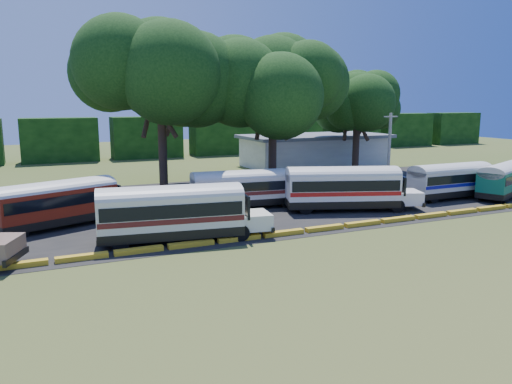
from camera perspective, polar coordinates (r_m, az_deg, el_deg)
name	(u,v)px	position (r m, az deg, el deg)	size (l,w,h in m)	color
ground	(312,237)	(31.28, 6.45, -5.11)	(160.00, 160.00, 0.00)	#314B19
asphalt_strip	(250,201)	(42.14, -0.68, -0.98)	(64.00, 24.00, 0.02)	black
curb	(304,231)	(32.07, 5.54, -4.42)	(53.70, 0.45, 0.30)	gold
terminal_building	(315,150)	(65.44, 6.74, 4.81)	(19.00, 9.00, 4.00)	silver
treeline_backdrop	(147,137)	(75.68, -12.38, 6.13)	(130.00, 4.00, 6.00)	black
bus_red	(59,201)	(35.56, -21.56, -0.92)	(9.71, 5.78, 3.14)	black
bus_cream_west	(174,210)	(30.05, -9.30, -2.04)	(10.63, 4.00, 3.41)	black
bus_cream_east	(242,187)	(38.94, -1.59, 0.60)	(9.35, 3.26, 3.01)	black
bus_white_red	(345,186)	(38.65, 10.14, 0.71)	(10.64, 5.85, 3.41)	black
bus_white_blue	(452,179)	(45.96, 21.49, 1.42)	(9.31, 2.40, 3.06)	black
bus_teal	(505,178)	(48.59, 26.61, 1.48)	(9.30, 5.62, 3.01)	black
tree_west	(160,69)	(47.41, -10.92, 13.59)	(12.39, 12.39, 15.69)	#332419
tree_center	(273,80)	(49.24, 1.94, 12.68)	(11.36, 11.36, 14.49)	#332419
tree_east	(358,100)	(60.79, 11.53, 10.22)	(8.86, 8.86, 11.65)	#332419
utility_pole	(389,148)	(51.31, 14.98, 4.86)	(1.60, 0.30, 7.15)	gray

